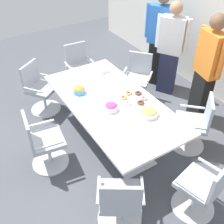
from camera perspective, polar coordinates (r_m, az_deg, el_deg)
name	(u,v)px	position (r m, az deg, el deg)	size (l,w,h in m)	color
ground_plane	(112,138)	(4.53, 0.00, -5.52)	(10.00, 10.00, 0.01)	#4C4F56
conference_table	(112,108)	(4.12, 0.00, 0.82)	(2.40, 1.20, 0.75)	silver
office_chair_0	(137,81)	(5.20, 5.24, 6.51)	(0.76, 0.76, 0.91)	silver
office_chair_1	(80,70)	(5.57, -6.76, 8.70)	(0.57, 0.57, 0.91)	silver
office_chair_2	(40,91)	(5.06, -14.69, 4.34)	(0.75, 0.75, 0.91)	silver
office_chair_3	(43,144)	(3.97, -14.10, -6.49)	(0.61, 0.61, 0.91)	silver
office_chair_4	(120,204)	(3.26, 1.72, -18.49)	(0.75, 0.75, 0.91)	silver
office_chair_5	(202,190)	(3.52, 18.27, -15.12)	(0.65, 0.65, 0.91)	silver
office_chair_6	(194,126)	(4.32, 16.73, -2.78)	(0.76, 0.76, 0.91)	silver
person_standing_0	(159,38)	(5.52, 9.83, 14.95)	(0.56, 0.42, 1.88)	black
person_standing_1	(171,48)	(5.29, 12.08, 12.80)	(0.56, 0.42, 1.77)	#232842
person_standing_2	(207,69)	(4.65, 19.11, 8.47)	(0.61, 0.31, 1.86)	black
snack_bowl_candy_mix	(111,107)	(3.84, -0.18, 1.07)	(0.20, 0.20, 0.11)	white
snack_bowl_cookies	(149,113)	(3.79, 7.67, -0.16)	(0.26, 0.26, 0.09)	white
snack_bowl_chips_orange	(79,90)	(4.22, -6.85, 4.57)	(0.19, 0.19, 0.12)	#4C9EC6
donut_platter	(134,98)	(4.09, 4.55, 2.84)	(0.41, 0.39, 0.04)	white
napkin_pile	(103,70)	(4.77, -1.79, 8.82)	(0.16, 0.16, 0.08)	white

